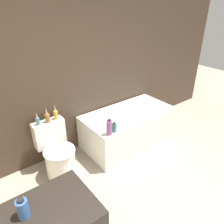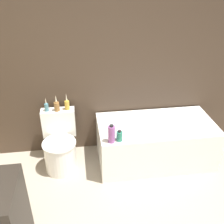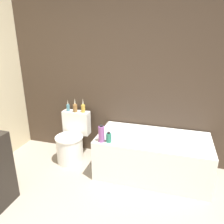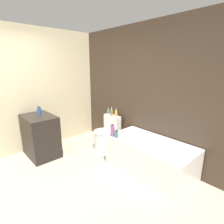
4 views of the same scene
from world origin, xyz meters
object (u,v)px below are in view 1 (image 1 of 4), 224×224
bathtub (128,127)px  soap_bottle_glass (23,208)px  vase_gold (38,121)px  vase_silver (47,117)px  shampoo_bottle_tall (109,127)px  shampoo_bottle_short (114,128)px  vase_bronze (56,114)px  toilet (58,154)px

bathtub → soap_bottle_glass: (-1.96, -1.12, 0.64)m
vase_gold → vase_silver: vase_silver is taller
soap_bottle_glass → shampoo_bottle_tall: bearing=31.0°
bathtub → shampoo_bottle_short: bearing=-150.5°
soap_bottle_glass → vase_gold: size_ratio=0.89×
shampoo_bottle_tall → shampoo_bottle_short: shampoo_bottle_tall is taller
shampoo_bottle_tall → vase_bronze: bearing=131.3°
vase_gold → shampoo_bottle_tall: size_ratio=0.82×
bathtub → vase_silver: size_ratio=6.78×
shampoo_bottle_tall → shampoo_bottle_short: (0.09, 0.01, -0.04)m
vase_silver → vase_bronze: size_ratio=0.98×
toilet → vase_silver: size_ratio=3.30×
toilet → vase_bronze: bearing=57.3°
soap_bottle_glass → shampoo_bottle_tall: size_ratio=0.73×
vase_bronze → soap_bottle_glass: bearing=-122.0°
vase_bronze → shampoo_bottle_short: vase_bronze is taller
vase_gold → shampoo_bottle_short: size_ratio=1.36×
shampoo_bottle_tall → vase_gold: bearing=143.5°
soap_bottle_glass → shampoo_bottle_short: size_ratio=1.21×
bathtub → soap_bottle_glass: bearing=-150.3°
vase_silver → shampoo_bottle_short: size_ratio=1.59×
soap_bottle_glass → vase_silver: bearing=61.7°
vase_gold → vase_silver: size_ratio=0.85×
toilet → vase_bronze: 0.55m
bathtub → vase_gold: size_ratio=7.93×
bathtub → vase_bronze: bearing=167.7°
toilet → vase_gold: size_ratio=3.86×
vase_gold → vase_bronze: size_ratio=0.84×
vase_silver → vase_bronze: bearing=7.9°
shampoo_bottle_tall → vase_silver: bearing=138.8°
vase_bronze → shampoo_bottle_tall: 0.75m
vase_bronze → shampoo_bottle_tall: bearing=-48.7°
toilet → vase_gold: bearing=123.4°
vase_silver → toilet: bearing=-90.0°
toilet → vase_gold: 0.54m
vase_silver → vase_bronze: (0.13, 0.02, 0.00)m
bathtub → toilet: toilet is taller
shampoo_bottle_short → vase_gold: bearing=147.3°
vase_bronze → shampoo_bottle_tall: (0.49, -0.55, -0.13)m
vase_silver → shampoo_bottle_tall: size_ratio=0.96×
vase_gold → shampoo_bottle_tall: vase_gold is taller
vase_gold → vase_bronze: 0.25m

